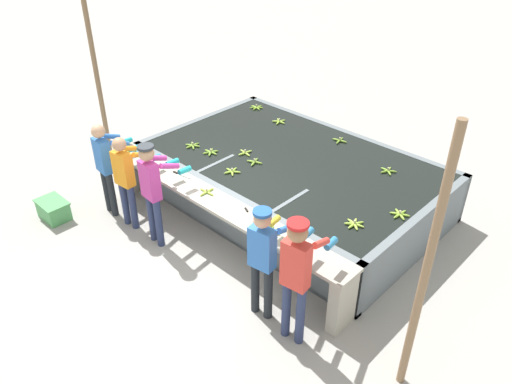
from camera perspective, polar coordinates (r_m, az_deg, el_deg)
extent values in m
plane|color=#A3A099|center=(7.62, -5.69, -7.03)|extent=(80.00, 80.00, 0.00)
cube|color=slate|center=(8.73, 4.03, -0.96)|extent=(4.78, 3.04, 0.06)
cube|color=slate|center=(7.62, -2.99, -2.77)|extent=(4.78, 0.12, 0.87)
cube|color=slate|center=(9.55, 9.83, 4.56)|extent=(4.78, 0.12, 0.87)
cube|color=slate|center=(9.97, -6.18, 6.09)|extent=(0.12, 3.04, 0.87)
cube|color=slate|center=(7.52, 17.85, -5.10)|extent=(0.12, 3.04, 0.87)
cube|color=black|center=(8.50, 4.14, 1.47)|extent=(4.54, 2.80, 0.80)
cube|color=slate|center=(8.37, -4.48, 0.71)|extent=(0.06, 0.80, 0.87)
cube|color=slate|center=(7.45, 3.83, -3.74)|extent=(0.06, 0.80, 0.87)
cube|color=#A8A393|center=(7.23, -4.71, -1.05)|extent=(4.78, 0.45, 0.05)
cube|color=#A8A393|center=(9.07, -14.35, 2.21)|extent=(0.16, 0.41, 0.82)
cube|color=#A8A393|center=(6.34, 9.84, -12.28)|extent=(0.16, 0.41, 0.82)
cylinder|color=#1E2328|center=(8.68, -16.69, 0.27)|extent=(0.11, 0.11, 0.80)
cylinder|color=#1E2328|center=(8.52, -16.12, -0.28)|extent=(0.11, 0.11, 0.80)
cube|color=blue|center=(8.27, -17.13, 4.00)|extent=(0.34, 0.20, 0.57)
sphere|color=tan|center=(8.09, -17.60, 6.63)|extent=(0.22, 0.22, 0.22)
cylinder|color=blue|center=(8.40, -16.28, 6.13)|extent=(0.11, 0.32, 0.18)
cylinder|color=#1EA3AD|center=(8.56, -14.62, 5.66)|extent=(0.10, 0.21, 0.08)
cylinder|color=blue|center=(8.13, -15.29, 5.40)|extent=(0.11, 0.32, 0.18)
cylinder|color=#1EA3AD|center=(8.30, -13.60, 4.93)|extent=(0.10, 0.21, 0.08)
cylinder|color=navy|center=(8.26, -14.75, -1.21)|extent=(0.11, 0.11, 0.78)
cylinder|color=navy|center=(8.13, -13.87, -1.70)|extent=(0.11, 0.11, 0.78)
cube|color=orange|center=(7.85, -14.96, 2.60)|extent=(0.33, 0.20, 0.55)
sphere|color=tan|center=(7.67, -15.38, 5.27)|extent=(0.21, 0.21, 0.21)
cylinder|color=orange|center=(8.01, -14.47, 4.84)|extent=(0.11, 0.32, 0.18)
cylinder|color=teal|center=(8.21, -12.97, 4.48)|extent=(0.10, 0.21, 0.08)
cylinder|color=orange|center=(7.78, -12.99, 4.20)|extent=(0.11, 0.32, 0.18)
cylinder|color=teal|center=(7.99, -11.49, 3.83)|extent=(0.10, 0.21, 0.08)
cylinder|color=navy|center=(7.79, -11.84, -2.84)|extent=(0.11, 0.11, 0.83)
cylinder|color=navy|center=(7.65, -11.05, -3.49)|extent=(0.11, 0.11, 0.83)
cube|color=#BC388E|center=(7.34, -12.04, 1.32)|extent=(0.33, 0.19, 0.58)
sphere|color=tan|center=(7.13, -12.43, 4.31)|extent=(0.22, 0.22, 0.22)
cylinder|color=#282D33|center=(7.08, -12.52, 5.04)|extent=(0.23, 0.23, 0.04)
cylinder|color=#BC388E|center=(7.47, -11.23, 3.82)|extent=(0.10, 0.31, 0.18)
cylinder|color=#1EA3AD|center=(7.65, -9.53, 3.35)|extent=(0.10, 0.21, 0.08)
cylinder|color=#BC388E|center=(7.22, -9.88, 2.94)|extent=(0.10, 0.31, 0.18)
cylinder|color=#1EA3AD|center=(7.42, -8.16, 2.47)|extent=(0.10, 0.21, 0.08)
cylinder|color=#1E2328|center=(6.46, -0.09, -10.80)|extent=(0.11, 0.11, 0.80)
cylinder|color=#1E2328|center=(6.37, 1.41, -11.51)|extent=(0.11, 0.11, 0.80)
cube|color=blue|center=(5.97, 0.69, -6.41)|extent=(0.34, 0.22, 0.56)
sphere|color=tan|center=(5.71, 0.72, -3.13)|extent=(0.22, 0.22, 0.22)
cylinder|color=#1E5199|center=(5.66, 0.73, -2.32)|extent=(0.23, 0.23, 0.04)
cylinder|color=blue|center=(6.08, 0.80, -3.22)|extent=(0.13, 0.32, 0.18)
cylinder|color=gold|center=(6.35, 2.08, -3.35)|extent=(0.11, 0.21, 0.08)
cylinder|color=blue|center=(5.94, 3.35, -4.25)|extent=(0.13, 0.32, 0.18)
cylinder|color=gold|center=(6.22, 4.54, -4.34)|extent=(0.11, 0.21, 0.08)
cylinder|color=navy|center=(6.15, 3.47, -13.14)|extent=(0.11, 0.11, 0.86)
cylinder|color=navy|center=(6.08, 5.09, -13.92)|extent=(0.11, 0.11, 0.86)
cube|color=#DB3D33|center=(5.61, 4.57, -8.28)|extent=(0.34, 0.21, 0.61)
sphere|color=#9E704C|center=(5.33, 4.78, -4.59)|extent=(0.23, 0.23, 0.23)
cylinder|color=red|center=(5.27, 4.83, -3.66)|extent=(0.25, 0.25, 0.04)
cylinder|color=#DB3D33|center=(5.71, 4.66, -4.66)|extent=(0.12, 0.32, 0.18)
cylinder|color=teal|center=(5.98, 5.88, -4.76)|extent=(0.11, 0.21, 0.08)
cylinder|color=#DB3D33|center=(5.58, 7.45, -5.81)|extent=(0.12, 0.32, 0.18)
cylinder|color=teal|center=(5.86, 8.56, -5.85)|extent=(0.11, 0.21, 0.08)
ellipsoid|color=#9EC642|center=(6.77, 11.31, -3.88)|extent=(0.15, 0.14, 0.04)
ellipsoid|color=#9EC642|center=(6.80, 11.61, -3.74)|extent=(0.17, 0.07, 0.04)
ellipsoid|color=#9EC642|center=(6.84, 11.59, -3.51)|extent=(0.11, 0.17, 0.04)
ellipsoid|color=#9EC642|center=(6.86, 11.27, -3.35)|extent=(0.10, 0.17, 0.04)
ellipsoid|color=#9EC642|center=(6.84, 10.88, -3.38)|extent=(0.17, 0.08, 0.04)
ellipsoid|color=#9EC642|center=(6.81, 10.73, -3.58)|extent=(0.16, 0.13, 0.04)
ellipsoid|color=#9EC642|center=(6.77, 10.92, -3.80)|extent=(0.04, 0.17, 0.04)
cylinder|color=tan|center=(6.79, 11.22, -3.36)|extent=(0.03, 0.03, 0.04)
ellipsoid|color=#8CB738|center=(7.19, 16.36, -2.29)|extent=(0.05, 0.17, 0.04)
ellipsoid|color=#8CB738|center=(7.19, 15.93, -2.22)|extent=(0.16, 0.13, 0.04)
ellipsoid|color=#8CB738|center=(7.15, 15.68, -2.39)|extent=(0.17, 0.10, 0.04)
ellipsoid|color=#8CB738|center=(7.11, 15.86, -2.63)|extent=(0.05, 0.17, 0.04)
ellipsoid|color=#8CB738|center=(7.11, 16.30, -2.71)|extent=(0.16, 0.13, 0.04)
ellipsoid|color=#8CB738|center=(7.15, 16.55, -2.54)|extent=(0.17, 0.10, 0.04)
cylinder|color=tan|center=(7.13, 16.15, -2.23)|extent=(0.03, 0.03, 0.04)
ellipsoid|color=#75A333|center=(8.15, 15.23, 2.30)|extent=(0.16, 0.12, 0.04)
ellipsoid|color=#75A333|center=(8.20, 14.97, 2.51)|extent=(0.07, 0.17, 0.04)
ellipsoid|color=#75A333|center=(8.18, 14.54, 2.50)|extent=(0.17, 0.05, 0.04)
ellipsoid|color=#75A333|center=(8.12, 14.53, 2.28)|extent=(0.10, 0.17, 0.04)
ellipsoid|color=#75A333|center=(8.11, 14.96, 2.16)|extent=(0.15, 0.14, 0.04)
cylinder|color=tan|center=(8.13, 14.88, 2.57)|extent=(0.03, 0.03, 0.04)
ellipsoid|color=#75A333|center=(8.48, -4.84, 4.63)|extent=(0.10, 0.17, 0.04)
ellipsoid|color=#75A333|center=(8.52, -5.12, 4.74)|extent=(0.13, 0.16, 0.04)
ellipsoid|color=#75A333|center=(8.50, -5.47, 4.67)|extent=(0.17, 0.05, 0.04)
ellipsoid|color=#75A333|center=(8.46, -5.55, 4.50)|extent=(0.10, 0.17, 0.04)
ellipsoid|color=#75A333|center=(8.42, -5.28, 4.39)|extent=(0.13, 0.16, 0.04)
ellipsoid|color=#75A333|center=(8.44, -4.92, 4.46)|extent=(0.17, 0.05, 0.04)
cylinder|color=tan|center=(8.45, -5.21, 4.78)|extent=(0.03, 0.03, 0.04)
ellipsoid|color=#75A333|center=(8.69, -7.53, 5.18)|extent=(0.05, 0.17, 0.04)
ellipsoid|color=#75A333|center=(8.67, -7.20, 5.14)|extent=(0.16, 0.12, 0.04)
ellipsoid|color=#75A333|center=(8.70, -6.91, 5.25)|extent=(0.17, 0.11, 0.04)
ellipsoid|color=#75A333|center=(8.75, -6.95, 5.41)|extent=(0.05, 0.17, 0.04)
ellipsoid|color=#75A333|center=(8.77, -7.28, 5.45)|extent=(0.16, 0.12, 0.04)
ellipsoid|color=#75A333|center=(8.74, -7.57, 5.34)|extent=(0.17, 0.11, 0.04)
cylinder|color=tan|center=(8.71, -7.26, 5.50)|extent=(0.03, 0.03, 0.04)
ellipsoid|color=#7FAD33|center=(10.18, 0.36, 9.63)|extent=(0.17, 0.12, 0.04)
ellipsoid|color=#7FAD33|center=(10.22, 0.30, 9.73)|extent=(0.06, 0.17, 0.04)
ellipsoid|color=#7FAD33|center=(10.24, 0.06, 9.78)|extent=(0.14, 0.15, 0.04)
ellipsoid|color=#7FAD33|center=(10.22, -0.18, 9.73)|extent=(0.17, 0.05, 0.04)
ellipsoid|color=#7FAD33|center=(10.18, -0.25, 9.63)|extent=(0.13, 0.16, 0.04)
ellipsoid|color=#7FAD33|center=(10.14, -0.08, 9.55)|extent=(0.08, 0.17, 0.04)
ellipsoid|color=#7FAD33|center=(10.14, 0.19, 9.55)|extent=(0.17, 0.10, 0.04)
cylinder|color=tan|center=(10.17, 0.06, 9.84)|extent=(0.03, 0.03, 0.04)
ellipsoid|color=#9EC642|center=(9.52, 2.55, 7.93)|extent=(0.09, 0.17, 0.04)
ellipsoid|color=#9EC642|center=(9.53, 2.93, 7.96)|extent=(0.17, 0.04, 0.04)
ellipsoid|color=#9EC642|center=(9.59, 2.95, 8.12)|extent=(0.08, 0.17, 0.04)
ellipsoid|color=#9EC642|center=(9.61, 2.59, 8.18)|extent=(0.16, 0.13, 0.04)
ellipsoid|color=#9EC642|center=(9.57, 2.34, 8.07)|extent=(0.16, 0.13, 0.04)
cylinder|color=tan|center=(9.55, 2.68, 8.25)|extent=(0.03, 0.03, 0.04)
ellipsoid|color=#75A333|center=(8.93, 9.87, 5.74)|extent=(0.17, 0.07, 0.04)
ellipsoid|color=#75A333|center=(8.99, 9.69, 5.96)|extent=(0.07, 0.17, 0.04)
ellipsoid|color=#75A333|center=(8.97, 9.22, 5.91)|extent=(0.17, 0.07, 0.04)
ellipsoid|color=#75A333|center=(8.90, 9.40, 5.69)|extent=(0.07, 0.17, 0.04)
cylinder|color=tan|center=(8.93, 9.57, 6.03)|extent=(0.03, 0.03, 0.04)
ellipsoid|color=#75A333|center=(8.09, -0.32, 3.28)|extent=(0.10, 0.17, 0.04)
ellipsoid|color=#75A333|center=(8.12, 0.19, 3.38)|extent=(0.17, 0.10, 0.04)
ellipsoid|color=#75A333|center=(8.18, -0.03, 3.63)|extent=(0.10, 0.17, 0.04)
ellipsoid|color=#75A333|center=(8.15, -0.53, 3.52)|extent=(0.17, 0.10, 0.04)
cylinder|color=tan|center=(8.12, -0.17, 3.67)|extent=(0.03, 0.03, 0.04)
ellipsoid|color=#8CB738|center=(7.91, -2.55, 2.53)|extent=(0.08, 0.17, 0.04)
ellipsoid|color=#8CB738|center=(7.91, -3.01, 2.50)|extent=(0.17, 0.05, 0.04)
ellipsoid|color=#8CB738|center=(7.85, -3.13, 2.27)|extent=(0.10, 0.17, 0.04)
ellipsoid|color=#8CB738|center=(7.82, -2.72, 2.16)|extent=(0.15, 0.14, 0.04)
ellipsoid|color=#8CB738|center=(7.86, -2.36, 2.32)|extent=(0.16, 0.12, 0.04)
cylinder|color=tan|center=(7.85, -2.76, 2.58)|extent=(0.03, 0.03, 0.04)
ellipsoid|color=#9EC642|center=(8.39, -1.56, 4.39)|extent=(0.07, 0.17, 0.04)
ellipsoid|color=#9EC642|center=(8.37, -1.04, 4.35)|extent=(0.17, 0.07, 0.04)
ellipsoid|color=#9EC642|center=(8.44, -0.94, 4.60)|extent=(0.07, 0.17, 0.04)
ellipsoid|color=#9EC642|center=(8.45, -1.46, 4.64)|extent=(0.17, 0.07, 0.04)
cylinder|color=tan|center=(8.40, -1.26, 4.71)|extent=(0.03, 0.03, 0.04)
ellipsoid|color=#7FAD33|center=(8.74, -14.34, 4.58)|extent=(0.13, 0.16, 0.04)
ellipsoid|color=#7FAD33|center=(8.75, -13.94, 4.69)|extent=(0.17, 0.09, 0.04)
ellipsoid|color=#7FAD33|center=(8.81, -13.95, 4.88)|extent=(0.04, 0.17, 0.04)
ellipsoid|color=#7FAD33|center=(8.83, -14.35, 4.89)|extent=(0.17, 0.08, 0.04)
ellipsoid|color=#7FAD33|center=(8.79, -14.59, 4.70)|extent=(0.12, 0.16, 0.04)
cylinder|color=tan|center=(8.77, -14.27, 4.95)|extent=(0.03, 0.03, 0.04)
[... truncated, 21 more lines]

